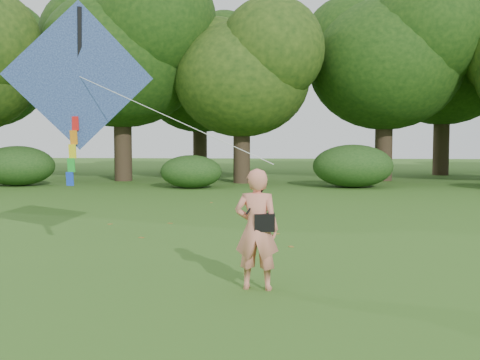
{
  "coord_description": "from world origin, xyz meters",
  "views": [
    {
      "loc": [
        -0.18,
        -8.53,
        2.29
      ],
      "look_at": [
        -0.88,
        2.0,
        1.5
      ],
      "focal_mm": 45.0,
      "sensor_mm": 36.0,
      "label": 1
    }
  ],
  "objects": [
    {
      "name": "crossbody_bag",
      "position": [
        -0.4,
        0.24,
        1.02
      ],
      "size": [
        0.43,
        0.2,
        0.71
      ],
      "color": "black",
      "rests_on": "ground"
    },
    {
      "name": "shrub_band",
      "position": [
        -0.72,
        17.6,
        0.86
      ],
      "size": [
        39.15,
        3.22,
        1.88
      ],
      "color": "#264919",
      "rests_on": "ground"
    },
    {
      "name": "tree_line",
      "position": [
        1.67,
        22.88,
        5.6
      ],
      "size": [
        54.7,
        15.3,
        9.48
      ],
      "color": "#3A2D1E",
      "rests_on": "ground"
    },
    {
      "name": "ground",
      "position": [
        0.0,
        0.0,
        0.0
      ],
      "size": [
        100.0,
        100.0,
        0.0
      ],
      "primitive_type": "plane",
      "color": "#265114",
      "rests_on": "ground"
    },
    {
      "name": "fallen_leaves",
      "position": [
        -1.61,
        2.92,
        0.01
      ],
      "size": [
        10.49,
        15.66,
        0.01
      ],
      "color": "olive",
      "rests_on": "ground"
    },
    {
      "name": "man_kite_flyer",
      "position": [
        -0.52,
        0.27,
        0.9
      ],
      "size": [
        0.7,
        0.5,
        1.8
      ],
      "primitive_type": "imported",
      "rotation": [
        0.0,
        0.0,
        3.03
      ],
      "color": "#EA856E",
      "rests_on": "ground"
    },
    {
      "name": "flying_kite",
      "position": [
        -3.89,
        2.46,
        3.33
      ],
      "size": [
        4.92,
        2.74,
        3.4
      ],
      "color": "#225196",
      "rests_on": "ground"
    }
  ]
}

